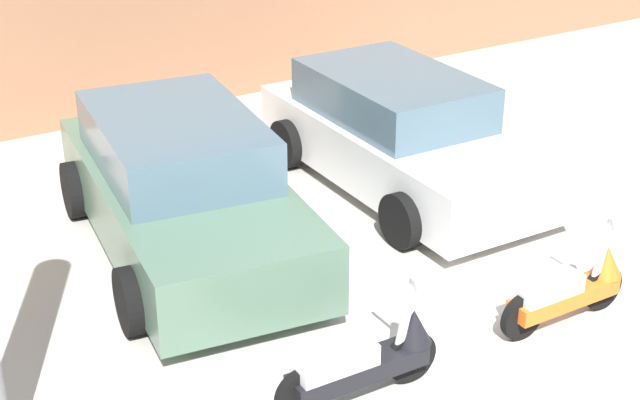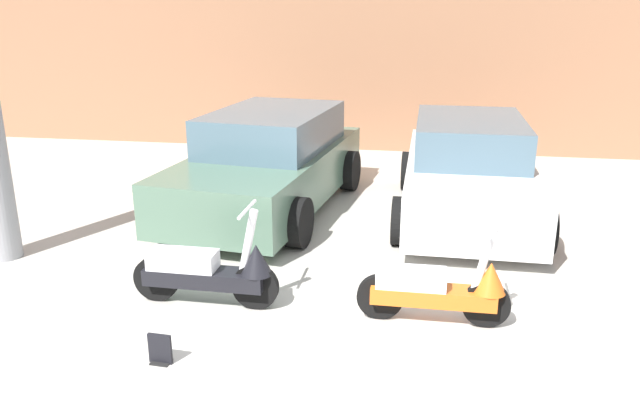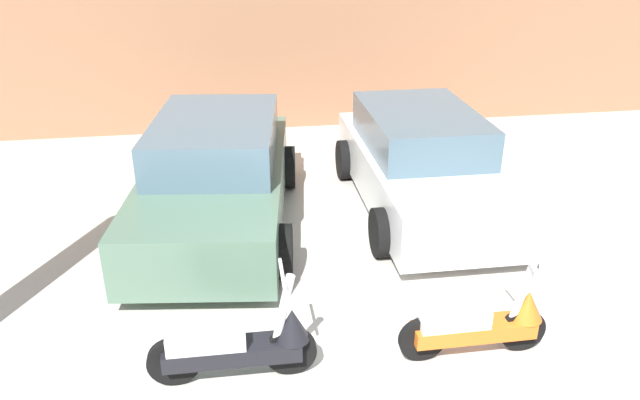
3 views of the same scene
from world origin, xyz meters
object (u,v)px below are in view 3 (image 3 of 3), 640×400
scooter_front_right (481,322)px  car_rear_center (422,163)px  car_rear_left (216,177)px  scooter_front_left (240,343)px

scooter_front_right → car_rear_center: size_ratio=0.36×
scooter_front_right → car_rear_left: car_rear_left is taller
scooter_front_left → scooter_front_right: scooter_front_left is taller
scooter_front_left → scooter_front_right: size_ratio=1.05×
scooter_front_left → scooter_front_right: bearing=0.5°
car_rear_left → car_rear_center: size_ratio=1.09×
car_rear_left → car_rear_center: bearing=100.1°
scooter_front_right → car_rear_left: size_ratio=0.33×
car_rear_left → scooter_front_left: bearing=10.5°
car_rear_left → car_rear_center: 2.78m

